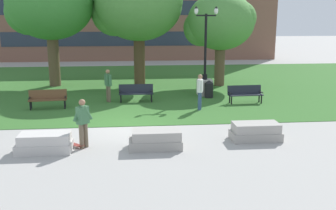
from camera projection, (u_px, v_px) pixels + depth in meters
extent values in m
plane|color=#A3A09B|center=(125.00, 127.00, 16.08)|extent=(140.00, 140.00, 0.00)
cube|color=#336628|center=(127.00, 85.00, 25.78)|extent=(40.00, 20.00, 0.02)
cube|color=#BCB7B2|center=(45.00, 147.00, 13.09)|extent=(1.80, 0.90, 0.32)
cube|color=beige|center=(45.00, 138.00, 13.02)|extent=(1.66, 0.83, 0.32)
cube|color=#9E9991|center=(155.00, 144.00, 13.46)|extent=(1.80, 0.90, 0.32)
cube|color=#A6A098|center=(156.00, 135.00, 13.39)|extent=(1.66, 0.83, 0.32)
cube|color=#9E9991|center=(255.00, 136.00, 14.36)|extent=(1.80, 0.90, 0.32)
cube|color=#A6A098|center=(256.00, 127.00, 14.29)|extent=(1.66, 0.83, 0.32)
cylinder|color=brown|center=(81.00, 136.00, 13.37)|extent=(0.15, 0.15, 0.86)
cylinder|color=brown|center=(86.00, 135.00, 13.52)|extent=(0.15, 0.15, 0.86)
cube|color=#3D7047|center=(83.00, 115.00, 13.28)|extent=(0.45, 0.46, 0.60)
cylinder|color=#3D7047|center=(77.00, 114.00, 13.20)|extent=(0.32, 0.34, 0.52)
cylinder|color=#3D7047|center=(88.00, 113.00, 13.34)|extent=(0.32, 0.34, 0.52)
sphere|color=#9E7051|center=(82.00, 102.00, 13.19)|extent=(0.22, 0.22, 0.22)
cube|color=maroon|center=(73.00, 144.00, 13.66)|extent=(0.72, 0.70, 0.02)
cube|color=maroon|center=(65.00, 141.00, 13.93)|extent=(0.22, 0.23, 0.06)
cube|color=maroon|center=(82.00, 146.00, 13.38)|extent=(0.22, 0.23, 0.06)
cylinder|color=silver|center=(67.00, 145.00, 13.72)|extent=(0.06, 0.06, 0.06)
cylinder|color=silver|center=(72.00, 144.00, 13.89)|extent=(0.06, 0.06, 0.06)
cylinder|color=silver|center=(75.00, 148.00, 13.46)|extent=(0.06, 0.06, 0.06)
cylinder|color=silver|center=(80.00, 146.00, 13.62)|extent=(0.06, 0.06, 0.06)
cube|color=#1E232D|center=(136.00, 94.00, 20.54)|extent=(1.80, 0.44, 0.05)
cube|color=#1E232D|center=(136.00, 88.00, 20.73)|extent=(1.80, 0.12, 0.46)
cube|color=black|center=(120.00, 92.00, 20.44)|extent=(0.06, 0.40, 0.04)
cube|color=black|center=(152.00, 91.00, 20.59)|extent=(0.06, 0.40, 0.04)
cylinder|color=black|center=(121.00, 99.00, 20.36)|extent=(0.07, 0.07, 0.41)
cylinder|color=black|center=(152.00, 98.00, 20.51)|extent=(0.07, 0.07, 0.41)
cylinder|color=black|center=(121.00, 98.00, 20.67)|extent=(0.07, 0.07, 0.41)
cylinder|color=black|center=(151.00, 97.00, 20.82)|extent=(0.07, 0.07, 0.41)
cube|color=#1E232D|center=(246.00, 95.00, 20.23)|extent=(1.82, 0.53, 0.05)
cube|color=#1E232D|center=(244.00, 90.00, 20.42)|extent=(1.80, 0.22, 0.46)
cube|color=black|center=(230.00, 93.00, 20.08)|extent=(0.08, 0.40, 0.04)
cube|color=black|center=(261.00, 92.00, 20.32)|extent=(0.08, 0.40, 0.04)
cylinder|color=black|center=(231.00, 100.00, 20.01)|extent=(0.07, 0.07, 0.41)
cylinder|color=black|center=(261.00, 99.00, 20.24)|extent=(0.07, 0.07, 0.41)
cylinder|color=black|center=(230.00, 99.00, 20.32)|extent=(0.07, 0.07, 0.41)
cylinder|color=black|center=(259.00, 98.00, 20.55)|extent=(0.07, 0.07, 0.41)
cube|color=brown|center=(48.00, 100.00, 19.02)|extent=(1.83, 0.60, 0.05)
cube|color=brown|center=(48.00, 94.00, 19.20)|extent=(1.80, 0.29, 0.46)
cube|color=black|center=(29.00, 98.00, 18.84)|extent=(0.10, 0.40, 0.04)
cube|color=black|center=(65.00, 97.00, 19.14)|extent=(0.10, 0.40, 0.04)
cylinder|color=black|center=(30.00, 106.00, 18.77)|extent=(0.07, 0.07, 0.41)
cylinder|color=black|center=(65.00, 105.00, 19.06)|extent=(0.07, 0.07, 0.41)
cylinder|color=black|center=(31.00, 105.00, 19.08)|extent=(0.07, 0.07, 0.41)
cylinder|color=black|center=(65.00, 103.00, 19.37)|extent=(0.07, 0.07, 0.41)
cube|color=#ADA89E|center=(205.00, 87.00, 22.30)|extent=(0.80, 0.80, 0.90)
cylinder|color=black|center=(205.00, 77.00, 22.17)|extent=(0.28, 0.28, 0.30)
cylinder|color=black|center=(205.00, 47.00, 21.80)|extent=(0.14, 0.14, 3.63)
cube|color=black|center=(206.00, 15.00, 21.41)|extent=(1.10, 0.08, 0.08)
ellipsoid|color=white|center=(196.00, 11.00, 21.31)|extent=(0.22, 0.22, 0.36)
cone|color=black|center=(196.00, 7.00, 21.27)|extent=(0.20, 0.20, 0.13)
ellipsoid|color=white|center=(216.00, 11.00, 21.41)|extent=(0.22, 0.22, 0.36)
cone|color=black|center=(216.00, 7.00, 21.37)|extent=(0.20, 0.20, 0.13)
cylinder|color=brown|center=(220.00, 63.00, 25.23)|extent=(0.65, 0.65, 2.91)
ellipsoid|color=#4C893D|center=(221.00, 21.00, 24.65)|extent=(4.22, 4.22, 3.59)
sphere|color=#4C893D|center=(201.00, 28.00, 25.05)|extent=(2.32, 2.32, 2.32)
sphere|color=#4C893D|center=(239.00, 18.00, 24.29)|extent=(2.11, 2.11, 2.11)
cylinder|color=#4C3823|center=(139.00, 57.00, 25.45)|extent=(0.72, 0.72, 3.66)
ellipsoid|color=#4C893D|center=(139.00, 3.00, 24.71)|extent=(5.54, 5.54, 4.71)
sphere|color=#4C893D|center=(115.00, 12.00, 25.23)|extent=(3.05, 3.05, 3.05)
cylinder|color=brown|center=(54.00, 57.00, 25.01)|extent=(0.71, 0.71, 3.73)
ellipsoid|color=#387F33|center=(50.00, 3.00, 24.27)|extent=(5.35, 5.35, 4.55)
sphere|color=#387F33|center=(29.00, 12.00, 24.77)|extent=(2.94, 2.94, 2.94)
cylinder|color=black|center=(209.00, 90.00, 21.66)|extent=(0.48, 0.48, 0.80)
cone|color=black|center=(209.00, 82.00, 21.55)|extent=(0.49, 0.49, 0.16)
cylinder|color=brown|center=(108.00, 93.00, 20.65)|extent=(0.15, 0.15, 0.86)
cylinder|color=brown|center=(109.00, 94.00, 20.48)|extent=(0.15, 0.15, 0.86)
cube|color=#3D7047|center=(108.00, 80.00, 20.40)|extent=(0.39, 0.46, 0.60)
cylinder|color=#3D7047|center=(106.00, 79.00, 20.65)|extent=(0.17, 0.21, 0.56)
cylinder|color=#3D7047|center=(110.00, 80.00, 20.14)|extent=(0.17, 0.21, 0.56)
sphere|color=#9E7051|center=(108.00, 72.00, 20.30)|extent=(0.22, 0.22, 0.22)
cylinder|color=#384C7A|center=(200.00, 100.00, 18.96)|extent=(0.15, 0.15, 0.86)
cylinder|color=#384C7A|center=(199.00, 101.00, 18.77)|extent=(0.15, 0.15, 0.86)
cube|color=white|center=(200.00, 86.00, 18.71)|extent=(0.35, 0.45, 0.60)
cylinder|color=white|center=(201.00, 84.00, 18.98)|extent=(0.15, 0.19, 0.56)
cylinder|color=white|center=(199.00, 86.00, 18.42)|extent=(0.15, 0.19, 0.56)
sphere|color=#9E7051|center=(200.00, 77.00, 18.61)|extent=(0.22, 0.22, 0.22)
cube|color=#232D3D|center=(123.00, 39.00, 38.83)|extent=(23.44, 0.03, 1.40)
cube|color=#232D3D|center=(122.00, 8.00, 38.16)|extent=(23.44, 0.03, 1.40)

